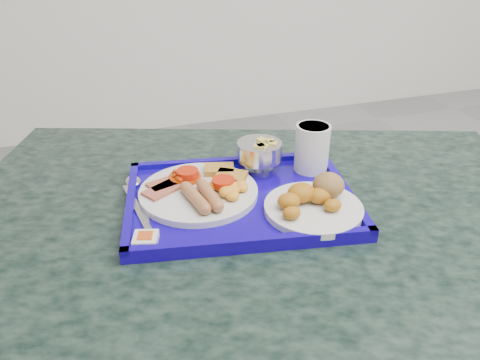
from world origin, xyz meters
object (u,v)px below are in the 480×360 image
object	(u,v)px
bread_plate	(314,201)
juice_cup	(312,146)
tray	(240,200)
main_plate	(202,189)
table	(254,283)
fruit_bowl	(260,152)

from	to	relation	value
bread_plate	juice_cup	size ratio (longest dim) A/B	1.80
tray	bread_plate	distance (m)	0.15
bread_plate	juice_cup	xyz separation A→B (m)	(0.07, 0.15, 0.04)
main_plate	bread_plate	bearing A→B (deg)	-32.62
table	tray	size ratio (longest dim) A/B	2.83
bread_plate	fruit_bowl	distance (m)	0.19
main_plate	juice_cup	distance (m)	0.26
table	fruit_bowl	xyz separation A→B (m)	(0.06, 0.12, 0.25)
tray	bread_plate	xyz separation A→B (m)	(0.12, -0.09, 0.02)
tray	main_plate	world-z (taller)	main_plate
tray	fruit_bowl	world-z (taller)	fruit_bowl
table	juice_cup	bearing A→B (deg)	29.17
table	main_plate	distance (m)	0.25
table	main_plate	xyz separation A→B (m)	(-0.09, 0.06, 0.22)
main_plate	juice_cup	bearing A→B (deg)	7.34
tray	juice_cup	world-z (taller)	juice_cup
main_plate	juice_cup	world-z (taller)	juice_cup
main_plate	fruit_bowl	distance (m)	0.16
fruit_bowl	main_plate	bearing A→B (deg)	-155.80
table	main_plate	size ratio (longest dim) A/B	5.90
table	bread_plate	bearing A→B (deg)	-32.54
tray	juice_cup	size ratio (longest dim) A/B	4.78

